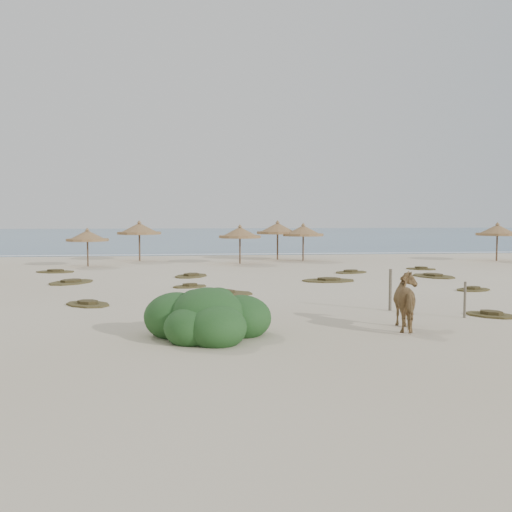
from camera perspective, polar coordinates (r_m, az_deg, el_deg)
The scene contains 25 objects.
ground at distance 20.25m, azimuth -0.25°, elevation -4.77°, with size 160.00×160.00×0.00m, color beige.
ocean at distance 94.97m, azimuth -5.28°, elevation 2.12°, with size 200.00×100.00×0.01m, color navy.
foam_line at distance 46.05m, azimuth -3.84°, elevation 0.15°, with size 70.00×0.60×0.01m, color white.
palapa_1 at distance 36.49m, azimuth -16.51°, elevation 1.90°, with size 3.29×3.29×2.39m.
palapa_2 at distance 40.16m, azimuth -11.59°, elevation 2.63°, with size 3.97×3.97×2.82m.
palapa_3 at distance 40.49m, azimuth 2.17°, elevation 2.72°, with size 3.79×3.79×2.81m.
palapa_4 at distance 37.01m, azimuth -1.62°, elevation 2.31°, with size 3.42×3.42×2.57m.
palapa_5 at distance 39.62m, azimuth 4.75°, elevation 2.48°, with size 3.63×3.63×2.64m.
palapa_6 at distance 42.73m, azimuth 22.99°, elevation 2.35°, with size 2.90×2.90×2.70m.
horse at distance 16.09m, azimuth 15.12°, elevation -4.41°, with size 0.83×1.83×1.54m, color olive.
fence_post_near at distance 19.19m, azimuth 13.29°, elevation -3.31°, with size 0.10×0.10×1.36m, color #706754.
fence_post_far at distance 18.47m, azimuth 20.16°, elevation -4.13°, with size 0.08×0.08×1.11m, color #706754.
bush at distance 14.64m, azimuth -4.82°, elevation -6.25°, with size 3.30×2.91×1.48m.
scrub_1 at distance 27.76m, azimuth -17.99°, elevation -2.47°, with size 2.58×2.94×0.16m.
scrub_2 at distance 25.03m, azimuth -6.64°, elevation -2.99°, with size 1.83×1.58×0.16m.
scrub_3 at distance 27.35m, azimuth 7.27°, elevation -2.40°, with size 2.60×1.72×0.16m.
scrub_4 at distance 25.43m, azimuth 20.88°, elevation -3.12°, with size 1.84×1.50×0.16m.
scrub_5 at distance 30.46m, azimuth 17.32°, elevation -1.90°, with size 2.34×2.95×0.16m.
scrub_6 at distance 33.29m, azimuth -19.43°, elevation -1.46°, with size 2.36×1.78×0.16m.
scrub_7 at distance 31.56m, azimuth 9.46°, elevation -1.57°, with size 2.32×1.98×0.16m.
scrub_9 at distance 22.67m, azimuth -3.59°, elevation -3.70°, with size 2.80×2.01×0.16m.
scrub_10 at distance 34.45m, azimuth 16.18°, elevation -1.21°, with size 2.03×1.85×0.16m.
scrub_11 at distance 20.71m, azimuth -16.47°, elevation -4.59°, with size 2.19×2.20×0.16m.
scrub_12 at distance 19.16m, azimuth 22.44°, elevation -5.42°, with size 1.85×1.86×0.16m.
scrub_13 at distance 29.38m, azimuth -6.51°, elevation -1.95°, with size 2.30×2.70×0.16m.
Camera 1 is at (-2.22, -19.89, 3.09)m, focal length 40.00 mm.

